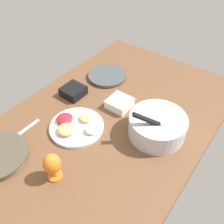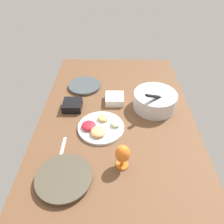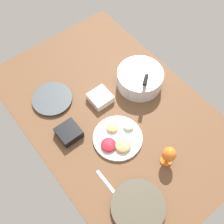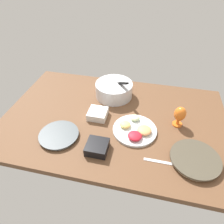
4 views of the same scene
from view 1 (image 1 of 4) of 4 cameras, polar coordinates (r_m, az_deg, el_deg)
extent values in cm
cube|color=brown|center=(140.23, -0.58, -2.17)|extent=(160.00, 104.00, 4.00)
cylinder|color=silver|center=(169.46, -1.16, 8.28)|extent=(23.78, 23.78, 1.43)
cylinder|color=#3E4549|center=(168.80, -1.16, 8.60)|extent=(25.84, 25.84, 0.86)
cylinder|color=silver|center=(128.93, 10.47, -3.24)|extent=(29.72, 29.72, 11.70)
cylinder|color=white|center=(126.45, 10.67, -2.15)|extent=(26.75, 26.75, 2.11)
cube|color=black|center=(120.51, 9.69, -2.37)|extent=(15.01, 18.58, 12.22)
cylinder|color=silver|center=(134.60, -8.22, -3.44)|extent=(29.46, 29.46, 1.80)
ellipsoid|color=#F2A566|center=(130.61, -10.65, -4.00)|extent=(9.41, 9.41, 3.43)
ellipsoid|color=beige|center=(128.73, -4.93, -4.20)|extent=(6.33, 6.33, 3.17)
ellipsoid|color=#F9E072|center=(135.40, -6.03, -1.29)|extent=(7.19, 7.19, 3.26)
ellipsoid|color=red|center=(136.52, -10.97, -1.51)|extent=(8.97, 8.97, 3.30)
cylinder|color=orange|center=(117.93, -13.05, -14.24)|extent=(6.72, 6.72, 1.00)
cylinder|color=orange|center=(116.05, -13.23, -13.63)|extent=(2.00, 2.00, 3.57)
ellipsoid|color=orange|center=(110.34, -13.82, -11.62)|extent=(7.88, 7.88, 10.52)
cube|color=white|center=(144.60, 1.77, 2.05)|extent=(13.14, 13.14, 5.33)
cube|color=#F9E072|center=(143.49, 1.78, 2.56)|extent=(10.77, 10.77, 1.70)
cube|color=black|center=(154.97, -8.98, 4.82)|extent=(12.97, 12.97, 5.62)
cube|color=tan|center=(153.88, -9.06, 5.34)|extent=(10.64, 10.64, 1.80)
cube|color=silver|center=(140.95, -19.45, -3.75)|extent=(18.01, 1.86, 0.60)
camera|label=2|loc=(0.71, -83.90, 3.58)|focal=34.19mm
camera|label=3|loc=(1.26, -75.46, 45.09)|focal=43.42mm
camera|label=4|loc=(1.74, -43.36, 34.22)|focal=32.09mm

